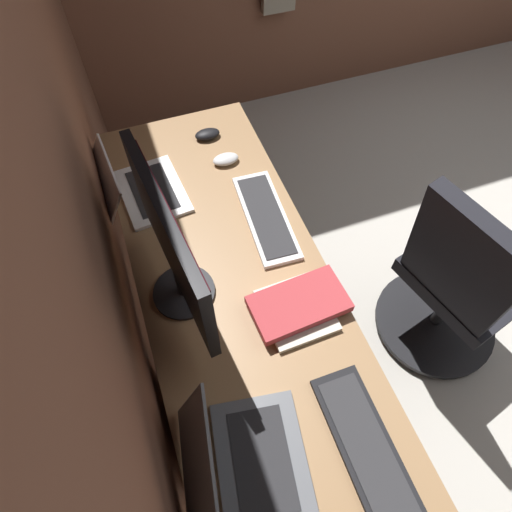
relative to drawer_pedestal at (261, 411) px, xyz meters
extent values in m
cube|color=brown|center=(0.06, 0.35, 0.95)|extent=(4.72, 0.10, 2.60)
cube|color=#936D47|center=(0.27, -0.03, 0.37)|extent=(1.88, 0.62, 0.03)
cylinder|color=silver|center=(1.15, -0.28, 0.00)|extent=(0.05, 0.05, 0.70)
cylinder|color=silver|center=(1.15, 0.22, 0.00)|extent=(0.05, 0.05, 0.70)
cube|color=#936D47|center=(0.00, 0.00, 0.00)|extent=(0.40, 0.50, 0.69)
cube|color=silver|center=(0.00, -0.25, 0.00)|extent=(0.37, 0.01, 0.61)
cylinder|color=black|center=(0.35, 0.14, 0.39)|extent=(0.20, 0.20, 0.01)
cylinder|color=black|center=(0.35, 0.14, 0.44)|extent=(0.04, 0.04, 0.10)
cube|color=black|center=(0.35, 0.14, 0.66)|extent=(0.57, 0.09, 0.34)
cube|color=#330F14|center=(0.35, 0.12, 0.66)|extent=(0.52, 0.07, 0.30)
cube|color=#595B60|center=(-0.21, 0.08, 0.39)|extent=(0.36, 0.28, 0.01)
cube|color=#262628|center=(-0.21, 0.08, 0.40)|extent=(0.28, 0.19, 0.00)
cube|color=#595B60|center=(-0.18, 0.23, 0.50)|extent=(0.33, 0.14, 0.20)
cube|color=#19234C|center=(-0.18, 0.23, 0.50)|extent=(0.30, 0.12, 0.17)
cube|color=white|center=(0.81, 0.14, 0.39)|extent=(0.33, 0.25, 0.01)
cube|color=#262628|center=(0.81, 0.14, 0.40)|extent=(0.26, 0.16, 0.00)
cube|color=white|center=(0.79, 0.30, 0.49)|extent=(0.32, 0.13, 0.19)
cube|color=#330F14|center=(0.79, 0.30, 0.49)|extent=(0.29, 0.11, 0.16)
cube|color=black|center=(-0.27, -0.19, 0.39)|extent=(0.42, 0.14, 0.02)
cube|color=#2D2D30|center=(-0.27, -0.19, 0.40)|extent=(0.38, 0.11, 0.00)
cube|color=silver|center=(0.55, -0.22, 0.39)|extent=(0.43, 0.16, 0.02)
cube|color=#2D2D30|center=(0.55, -0.22, 0.40)|extent=(0.38, 0.13, 0.00)
ellipsoid|color=silver|center=(0.87, -0.17, 0.40)|extent=(0.06, 0.10, 0.03)
ellipsoid|color=black|center=(1.03, -0.14, 0.40)|extent=(0.06, 0.10, 0.03)
cube|color=beige|center=(0.16, -0.17, 0.39)|extent=(0.23, 0.21, 0.02)
cube|color=#B2383D|center=(0.17, -0.18, 0.42)|extent=(0.18, 0.31, 0.03)
cube|color=black|center=(0.18, -0.96, 0.11)|extent=(0.53, 0.51, 0.07)
cube|color=black|center=(0.13, -0.76, 0.40)|extent=(0.42, 0.22, 0.50)
cylinder|color=black|center=(0.18, -0.96, -0.10)|extent=(0.05, 0.05, 0.37)
cylinder|color=black|center=(0.18, -0.96, -0.31)|extent=(0.56, 0.56, 0.03)
camera|label=1|loc=(-0.37, 0.15, 1.62)|focal=30.55mm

